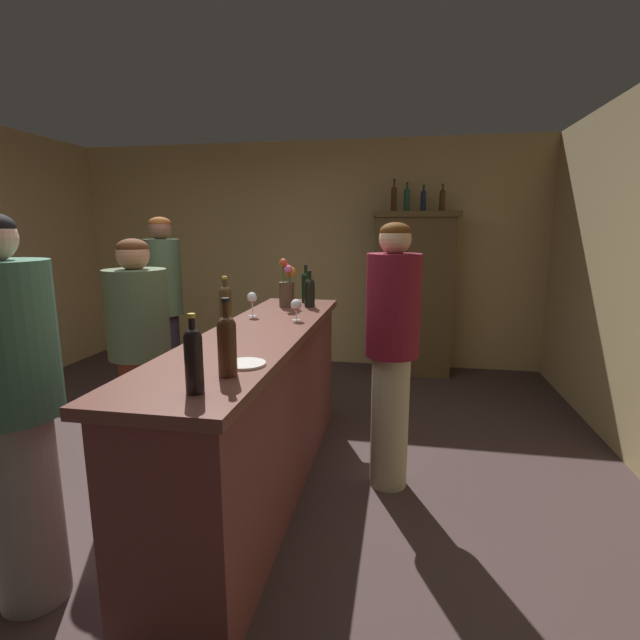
% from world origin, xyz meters
% --- Properties ---
extents(floor, '(7.70, 7.70, 0.00)m').
position_xyz_m(floor, '(0.00, 0.00, 0.00)').
color(floor, '#423130').
rests_on(floor, ground).
extents(wall_back, '(5.68, 0.12, 2.63)m').
position_xyz_m(wall_back, '(0.00, 3.02, 1.31)').
color(wall_back, tan).
rests_on(wall_back, ground).
extents(bar_counter, '(0.58, 2.55, 1.03)m').
position_xyz_m(bar_counter, '(0.36, 0.01, 0.52)').
color(bar_counter, brown).
rests_on(bar_counter, ground).
extents(display_cabinet, '(0.93, 0.46, 1.81)m').
position_xyz_m(display_cabinet, '(1.31, 2.70, 0.94)').
color(display_cabinet, brown).
rests_on(display_cabinet, ground).
extents(wine_bottle_syrah, '(0.08, 0.08, 0.28)m').
position_xyz_m(wine_bottle_syrah, '(0.49, 0.90, 1.16)').
color(wine_bottle_syrah, black).
rests_on(wine_bottle_syrah, bar_counter).
extents(wine_bottle_riesling, '(0.07, 0.07, 0.32)m').
position_xyz_m(wine_bottle_riesling, '(0.16, 0.01, 1.18)').
color(wine_bottle_riesling, '#463418').
rests_on(wine_bottle_riesling, bar_counter).
extents(wine_bottle_merlot, '(0.07, 0.07, 0.31)m').
position_xyz_m(wine_bottle_merlot, '(0.41, 1.12, 1.17)').
color(wine_bottle_merlot, black).
rests_on(wine_bottle_merlot, bar_counter).
extents(wine_bottle_malbec, '(0.08, 0.08, 0.32)m').
position_xyz_m(wine_bottle_malbec, '(0.50, -0.84, 1.17)').
color(wine_bottle_malbec, '#462816').
rests_on(wine_bottle_malbec, bar_counter).
extents(wine_bottle_rose, '(0.07, 0.07, 0.30)m').
position_xyz_m(wine_bottle_rose, '(0.46, -1.05, 1.17)').
color(wine_bottle_rose, black).
rests_on(wine_bottle_rose, bar_counter).
extents(wine_glass_front, '(0.07, 0.07, 0.14)m').
position_xyz_m(wine_glass_front, '(0.51, 0.36, 1.13)').
color(wine_glass_front, white).
rests_on(wine_glass_front, bar_counter).
extents(wine_glass_mid, '(0.07, 0.07, 0.17)m').
position_xyz_m(wine_glass_mid, '(0.18, 0.45, 1.15)').
color(wine_glass_mid, white).
rests_on(wine_glass_mid, bar_counter).
extents(flower_arrangement, '(0.12, 0.15, 0.37)m').
position_xyz_m(flower_arrangement, '(0.32, 0.88, 1.20)').
color(flower_arrangement, '#4C3B2A').
rests_on(flower_arrangement, bar_counter).
extents(cheese_plate, '(0.18, 0.18, 0.01)m').
position_xyz_m(cheese_plate, '(0.52, -0.68, 1.04)').
color(cheese_plate, white).
rests_on(cheese_plate, bar_counter).
extents(display_bottle_left, '(0.06, 0.06, 0.35)m').
position_xyz_m(display_bottle_left, '(1.06, 2.70, 1.96)').
color(display_bottle_left, '#462813').
rests_on(display_bottle_left, display_cabinet).
extents(display_bottle_midleft, '(0.07, 0.07, 0.31)m').
position_xyz_m(display_bottle_midleft, '(1.20, 2.70, 1.95)').
color(display_bottle_midleft, '#234735').
rests_on(display_bottle_midleft, display_cabinet).
extents(display_bottle_center, '(0.06, 0.06, 0.28)m').
position_xyz_m(display_bottle_center, '(1.38, 2.70, 1.93)').
color(display_bottle_center, '#1B233E').
rests_on(display_bottle_center, display_cabinet).
extents(display_bottle_midright, '(0.06, 0.06, 0.29)m').
position_xyz_m(display_bottle_midright, '(1.58, 2.70, 1.94)').
color(display_bottle_midright, '#473112').
rests_on(display_bottle_midright, display_cabinet).
extents(patron_near_entrance, '(0.40, 0.40, 1.57)m').
position_xyz_m(patron_near_entrance, '(-0.52, 0.18, 0.85)').
color(patron_near_entrance, maroon).
rests_on(patron_near_entrance, ground).
extents(patron_by_cabinet, '(0.32, 0.32, 1.73)m').
position_xyz_m(patron_by_cabinet, '(-0.91, 1.25, 0.97)').
color(patron_by_cabinet, '#292531').
rests_on(patron_by_cabinet, ground).
extents(patron_in_grey, '(0.39, 0.39, 1.69)m').
position_xyz_m(patron_in_grey, '(-0.38, -1.00, 0.92)').
color(patron_in_grey, gray).
rests_on(patron_in_grey, ground).
extents(bartender, '(0.33, 0.33, 1.66)m').
position_xyz_m(bartender, '(1.14, 0.23, 0.92)').
color(bartender, '#B3AE8B').
rests_on(bartender, ground).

